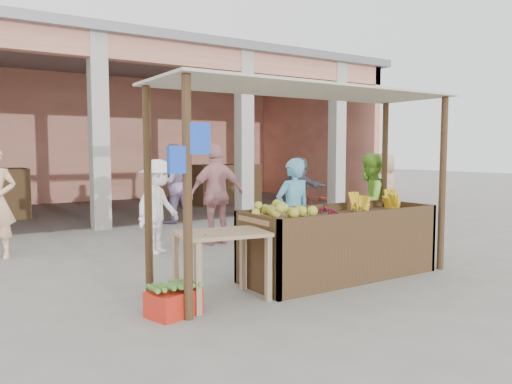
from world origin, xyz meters
TOP-DOWN VIEW (x-y plane):
  - ground at (0.00, 0.00)m, footprint 60.00×60.00m
  - market_building at (0.05, 8.93)m, footprint 14.40×6.40m
  - fruit_stall at (0.50, 0.00)m, footprint 2.60×0.95m
  - stall_awning at (-0.01, 0.06)m, footprint 4.09×1.35m
  - banana_heap at (1.07, -0.03)m, footprint 1.22×0.67m
  - melon_tray at (-0.43, 0.03)m, footprint 0.76×0.66m
  - berry_heap at (0.26, 0.01)m, footprint 0.43×0.35m
  - side_table at (-1.29, -0.12)m, footprint 1.04×0.78m
  - papaya_pile at (-1.29, -0.12)m, footprint 0.72×0.41m
  - red_crate at (-1.93, -0.26)m, footprint 0.57×0.48m
  - plantain_bundle at (-1.93, -0.26)m, footprint 0.40×0.28m
  - produce_sacks at (2.52, 5.32)m, footprint 0.73×0.45m
  - vendor_blue at (0.34, 0.79)m, footprint 0.62×0.45m
  - vendor_green at (1.91, 0.86)m, footprint 0.89×0.64m
  - motorcycle at (1.27, 1.93)m, footprint 0.77×1.73m
  - shopper_a at (-0.92, 2.66)m, footprint 1.15×0.99m
  - shopper_b at (0.24, 2.85)m, footprint 1.11×0.61m
  - shopper_c at (3.96, 2.46)m, footprint 0.86×0.57m
  - shopper_d at (3.43, 4.63)m, footprint 0.80×1.52m
  - shopper_f at (0.58, 5.60)m, footprint 1.03×0.72m

SIDE VIEW (x-z plane):
  - ground at x=0.00m, z-range 0.00..0.00m
  - red_crate at x=-1.93m, z-range 0.00..0.25m
  - produce_sacks at x=2.52m, z-range 0.00..0.55m
  - plantain_bundle at x=-1.93m, z-range 0.25..0.33m
  - fruit_stall at x=0.50m, z-range 0.00..0.80m
  - motorcycle at x=1.27m, z-range 0.00..0.88m
  - side_table at x=-1.29m, z-range 0.25..1.01m
  - shopper_d at x=3.43m, z-range 0.00..1.57m
  - shopper_a at x=-0.92m, z-range 0.00..1.61m
  - vendor_blue at x=0.34m, z-range 0.00..1.63m
  - vendor_green at x=1.91m, z-range 0.00..1.67m
  - papaya_pile at x=-1.29m, z-range 0.77..0.97m
  - berry_heap at x=0.26m, z-range 0.80..0.94m
  - shopper_c at x=3.96m, z-range 0.00..1.76m
  - melon_tray at x=-0.43m, z-range 0.79..1.00m
  - banana_heap at x=1.07m, z-range 0.80..1.02m
  - shopper_b at x=0.24m, z-range 0.00..1.86m
  - shopper_f at x=0.58m, z-range 0.00..1.94m
  - stall_awning at x=-0.01m, z-range 0.78..3.17m
  - market_building at x=0.05m, z-range 0.60..4.80m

